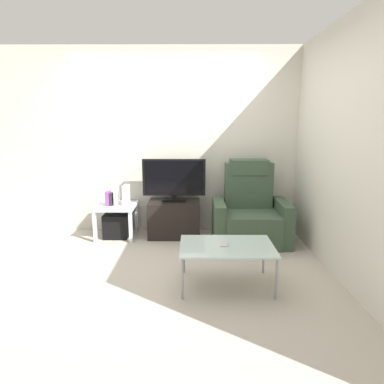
{
  "coord_description": "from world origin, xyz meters",
  "views": [
    {
      "loc": [
        0.39,
        -3.61,
        1.55
      ],
      "look_at": [
        0.36,
        0.5,
        0.7
      ],
      "focal_mm": 30.77,
      "sensor_mm": 36.0,
      "label": 1
    }
  ],
  "objects_px": {
    "tv_stand": "(174,218)",
    "book_rightmost": "(116,197)",
    "book_leftmost": "(108,198)",
    "side_table": "(116,210)",
    "recliner_armchair": "(250,214)",
    "television": "(174,179)",
    "subwoofer_box": "(117,225)",
    "cell_phone": "(224,244)",
    "coffee_table": "(227,248)",
    "book_middle": "(111,199)",
    "game_console": "(126,195)"
  },
  "relations": [
    {
      "from": "book_middle",
      "to": "cell_phone",
      "type": "xyz_separation_m",
      "value": [
        1.43,
        -1.37,
        -0.13
      ]
    },
    {
      "from": "tv_stand",
      "to": "book_rightmost",
      "type": "xyz_separation_m",
      "value": [
        -0.79,
        -0.06,
        0.32
      ]
    },
    {
      "from": "book_leftmost",
      "to": "book_rightmost",
      "type": "relative_size",
      "value": 0.86
    },
    {
      "from": "book_rightmost",
      "to": "recliner_armchair",
      "type": "bearing_deg",
      "value": -4.47
    },
    {
      "from": "side_table",
      "to": "recliner_armchair",
      "type": "bearing_deg",
      "value": -5.06
    },
    {
      "from": "tv_stand",
      "to": "television",
      "type": "xyz_separation_m",
      "value": [
        -0.0,
        0.02,
        0.56
      ]
    },
    {
      "from": "cell_phone",
      "to": "subwoofer_box",
      "type": "bearing_deg",
      "value": 141.13
    },
    {
      "from": "television",
      "to": "book_middle",
      "type": "xyz_separation_m",
      "value": [
        -0.86,
        -0.08,
        -0.27
      ]
    },
    {
      "from": "book_rightmost",
      "to": "game_console",
      "type": "height_order",
      "value": "game_console"
    },
    {
      "from": "coffee_table",
      "to": "book_rightmost",
      "type": "bearing_deg",
      "value": 134.76
    },
    {
      "from": "recliner_armchair",
      "to": "book_rightmost",
      "type": "height_order",
      "value": "recliner_armchair"
    },
    {
      "from": "side_table",
      "to": "subwoofer_box",
      "type": "relative_size",
      "value": 1.62
    },
    {
      "from": "coffee_table",
      "to": "game_console",
      "type": "bearing_deg",
      "value": 131.25
    },
    {
      "from": "coffee_table",
      "to": "book_leftmost",
      "type": "bearing_deg",
      "value": 136.98
    },
    {
      "from": "book_rightmost",
      "to": "book_leftmost",
      "type": "bearing_deg",
      "value": 180.0
    },
    {
      "from": "cell_phone",
      "to": "recliner_armchair",
      "type": "bearing_deg",
      "value": 76.29
    },
    {
      "from": "recliner_armchair",
      "to": "book_middle",
      "type": "distance_m",
      "value": 1.89
    },
    {
      "from": "recliner_armchair",
      "to": "book_leftmost",
      "type": "xyz_separation_m",
      "value": [
        -1.93,
        0.14,
        0.18
      ]
    },
    {
      "from": "side_table",
      "to": "game_console",
      "type": "xyz_separation_m",
      "value": [
        0.14,
        0.01,
        0.21
      ]
    },
    {
      "from": "recliner_armchair",
      "to": "game_console",
      "type": "relative_size",
      "value": 3.96
    },
    {
      "from": "recliner_armchair",
      "to": "game_console",
      "type": "distance_m",
      "value": 1.7
    },
    {
      "from": "book_leftmost",
      "to": "cell_phone",
      "type": "relative_size",
      "value": 1.3
    },
    {
      "from": "tv_stand",
      "to": "side_table",
      "type": "distance_m",
      "value": 0.81
    },
    {
      "from": "book_rightmost",
      "to": "cell_phone",
      "type": "bearing_deg",
      "value": -45.23
    },
    {
      "from": "game_console",
      "to": "cell_phone",
      "type": "height_order",
      "value": "game_console"
    },
    {
      "from": "television",
      "to": "side_table",
      "type": "height_order",
      "value": "television"
    },
    {
      "from": "tv_stand",
      "to": "side_table",
      "type": "xyz_separation_m",
      "value": [
        -0.8,
        -0.04,
        0.13
      ]
    },
    {
      "from": "side_table",
      "to": "book_rightmost",
      "type": "bearing_deg",
      "value": -60.21
    },
    {
      "from": "tv_stand",
      "to": "coffee_table",
      "type": "height_order",
      "value": "tv_stand"
    },
    {
      "from": "book_leftmost",
      "to": "side_table",
      "type": "bearing_deg",
      "value": 11.31
    },
    {
      "from": "recliner_armchair",
      "to": "book_leftmost",
      "type": "bearing_deg",
      "value": 173.61
    },
    {
      "from": "game_console",
      "to": "book_rightmost",
      "type": "bearing_deg",
      "value": -167.34
    },
    {
      "from": "subwoofer_box",
      "to": "book_leftmost",
      "type": "relative_size",
      "value": 1.71
    },
    {
      "from": "side_table",
      "to": "game_console",
      "type": "bearing_deg",
      "value": 3.95
    },
    {
      "from": "tv_stand",
      "to": "book_rightmost",
      "type": "height_order",
      "value": "book_rightmost"
    },
    {
      "from": "side_table",
      "to": "cell_phone",
      "type": "relative_size",
      "value": 3.6
    },
    {
      "from": "book_leftmost",
      "to": "cell_phone",
      "type": "distance_m",
      "value": 2.02
    },
    {
      "from": "book_leftmost",
      "to": "cell_phone",
      "type": "bearing_deg",
      "value": -42.98
    },
    {
      "from": "recliner_armchair",
      "to": "side_table",
      "type": "relative_size",
      "value": 2.0
    },
    {
      "from": "book_leftmost",
      "to": "book_rightmost",
      "type": "xyz_separation_m",
      "value": [
        0.11,
        0.0,
        0.02
      ]
    },
    {
      "from": "television",
      "to": "book_rightmost",
      "type": "distance_m",
      "value": 0.83
    },
    {
      "from": "coffee_table",
      "to": "recliner_armchair",
      "type": "bearing_deg",
      "value": 70.99
    },
    {
      "from": "book_middle",
      "to": "book_rightmost",
      "type": "xyz_separation_m",
      "value": [
        0.07,
        0.0,
        0.03
      ]
    },
    {
      "from": "side_table",
      "to": "tv_stand",
      "type": "bearing_deg",
      "value": 2.67
    },
    {
      "from": "recliner_armchair",
      "to": "subwoofer_box",
      "type": "xyz_separation_m",
      "value": [
        -1.83,
        0.16,
        -0.21
      ]
    },
    {
      "from": "recliner_armchair",
      "to": "coffee_table",
      "type": "height_order",
      "value": "recliner_armchair"
    },
    {
      "from": "book_leftmost",
      "to": "television",
      "type": "bearing_deg",
      "value": 4.86
    },
    {
      "from": "subwoofer_box",
      "to": "cell_phone",
      "type": "height_order",
      "value": "cell_phone"
    },
    {
      "from": "book_middle",
      "to": "recliner_armchair",
      "type": "bearing_deg",
      "value": -4.31
    },
    {
      "from": "tv_stand",
      "to": "recliner_armchair",
      "type": "xyz_separation_m",
      "value": [
        1.02,
        -0.2,
        0.12
      ]
    }
  ]
}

